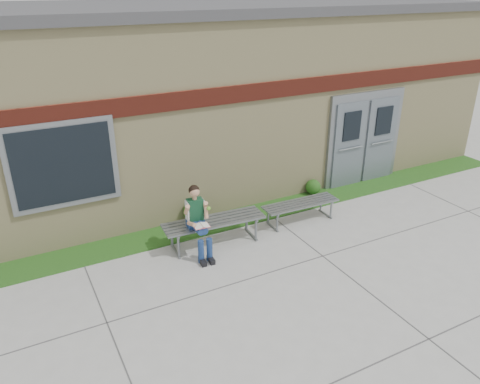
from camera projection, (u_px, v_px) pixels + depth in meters
ground at (293, 285)px, 7.88m from camera, size 80.00×80.00×0.00m
grass_strip at (225, 221)px, 9.97m from camera, size 16.00×0.80×0.02m
school_building at (165, 92)px, 11.84m from camera, size 16.20×6.22×4.20m
bench_left at (214, 225)px, 8.97m from camera, size 2.00×0.67×0.51m
bench_right at (300, 207)px, 9.84m from camera, size 1.68×0.51×0.43m
girl at (198, 219)px, 8.50m from camera, size 0.45×0.76×1.34m
shrub_mid at (195, 211)px, 9.82m from camera, size 0.49×0.49×0.49m
shrub_east at (313, 187)px, 11.14m from camera, size 0.36×0.36×0.36m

